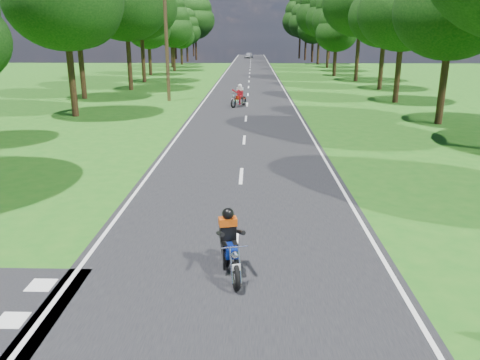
{
  "coord_description": "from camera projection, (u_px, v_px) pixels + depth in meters",
  "views": [
    {
      "loc": [
        0.37,
        -7.85,
        4.76
      ],
      "look_at": [
        0.06,
        4.0,
        1.1
      ],
      "focal_mm": 35.0,
      "sensor_mm": 36.0,
      "label": 1
    }
  ],
  "objects": [
    {
      "name": "ground",
      "position": [
        231.0,
        297.0,
        8.91
      ],
      "size": [
        160.0,
        160.0,
        0.0
      ],
      "primitive_type": "plane",
      "color": "#1B5B14",
      "rests_on": "ground"
    },
    {
      "name": "main_road",
      "position": [
        249.0,
        77.0,
        56.67
      ],
      "size": [
        7.0,
        140.0,
        0.02
      ],
      "primitive_type": "cube",
      "color": "black",
      "rests_on": "ground"
    },
    {
      "name": "road_markings",
      "position": [
        248.0,
        78.0,
        54.88
      ],
      "size": [
        7.4,
        140.0,
        0.01
      ],
      "color": "silver",
      "rests_on": "main_road"
    },
    {
      "name": "treeline",
      "position": [
        261.0,
        9.0,
        63.81
      ],
      "size": [
        40.0,
        115.35,
        14.78
      ],
      "color": "black",
      "rests_on": "ground"
    },
    {
      "name": "telegraph_pole",
      "position": [
        167.0,
        46.0,
        34.6
      ],
      "size": [
        1.2,
        0.26,
        8.0
      ],
      "color": "#382616",
      "rests_on": "ground"
    },
    {
      "name": "rider_near_blue",
      "position": [
        230.0,
        242.0,
        9.58
      ],
      "size": [
        0.9,
        1.74,
        1.38
      ],
      "primitive_type": null,
      "rotation": [
        0.0,
        0.0,
        0.22
      ],
      "color": "navy",
      "rests_on": "main_road"
    },
    {
      "name": "rider_far_red",
      "position": [
        239.0,
        95.0,
        32.57
      ],
      "size": [
        1.38,
        1.94,
        1.55
      ],
      "primitive_type": null,
      "rotation": [
        0.0,
        0.0,
        -0.46
      ],
      "color": "#9F1E0C",
      "rests_on": "main_road"
    },
    {
      "name": "distant_car",
      "position": [
        249.0,
        55.0,
        103.78
      ],
      "size": [
        2.21,
        3.89,
        1.25
      ],
      "primitive_type": "imported",
      "rotation": [
        0.0,
        0.0,
        -0.21
      ],
      "color": "#A9ACB0",
      "rests_on": "main_road"
    }
  ]
}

